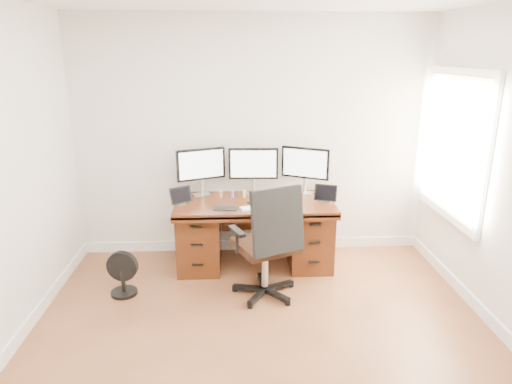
{
  "coord_description": "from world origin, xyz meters",
  "views": [
    {
      "loc": [
        -0.22,
        -2.85,
        2.29
      ],
      "look_at": [
        0.0,
        1.5,
        0.95
      ],
      "focal_mm": 32.0,
      "sensor_mm": 36.0,
      "label": 1
    }
  ],
  "objects_px": {
    "floor_fan": "(123,274)",
    "keyboard": "(255,208)",
    "desk": "(254,231)",
    "office_chair": "(268,261)",
    "monitor_center": "(253,165)"
  },
  "relations": [
    {
      "from": "floor_fan",
      "to": "keyboard",
      "type": "height_order",
      "value": "keyboard"
    },
    {
      "from": "desk",
      "to": "floor_fan",
      "type": "xyz_separation_m",
      "value": [
        -1.32,
        -0.61,
        -0.19
      ]
    },
    {
      "from": "office_chair",
      "to": "floor_fan",
      "type": "relative_size",
      "value": 2.58
    },
    {
      "from": "office_chair",
      "to": "keyboard",
      "type": "height_order",
      "value": "office_chair"
    },
    {
      "from": "floor_fan",
      "to": "monitor_center",
      "type": "height_order",
      "value": "monitor_center"
    },
    {
      "from": "desk",
      "to": "keyboard",
      "type": "xyz_separation_m",
      "value": [
        -0.0,
        -0.26,
        0.36
      ]
    },
    {
      "from": "desk",
      "to": "office_chair",
      "type": "relative_size",
      "value": 1.48
    },
    {
      "from": "desk",
      "to": "floor_fan",
      "type": "relative_size",
      "value": 3.82
    },
    {
      "from": "keyboard",
      "to": "office_chair",
      "type": "bearing_deg",
      "value": -91.11
    },
    {
      "from": "office_chair",
      "to": "monitor_center",
      "type": "xyz_separation_m",
      "value": [
        -0.09,
        0.96,
        0.71
      ]
    },
    {
      "from": "office_chair",
      "to": "keyboard",
      "type": "xyz_separation_m",
      "value": [
        -0.09,
        0.46,
        0.38
      ]
    },
    {
      "from": "floor_fan",
      "to": "keyboard",
      "type": "relative_size",
      "value": 1.45
    },
    {
      "from": "office_chair",
      "to": "keyboard",
      "type": "relative_size",
      "value": 3.73
    },
    {
      "from": "office_chair",
      "to": "monitor_center",
      "type": "distance_m",
      "value": 1.19
    },
    {
      "from": "desk",
      "to": "keyboard",
      "type": "relative_size",
      "value": 5.54
    }
  ]
}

